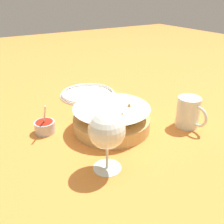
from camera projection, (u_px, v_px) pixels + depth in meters
The scene contains 6 objects.
ground_plane at pixel (104, 131), 0.81m from camera, with size 4.00×4.00×0.00m, color orange.
food_basket at pixel (112, 119), 0.80m from camera, with size 0.25×0.25×0.09m.
sauce_cup at pixel (45, 126), 0.79m from camera, with size 0.07×0.06×0.11m.
wine_glass at pixel (107, 132), 0.59m from camera, with size 0.09×0.09×0.16m.
beer_mug at pixel (188, 113), 0.81m from camera, with size 0.11×0.07×0.10m.
side_plate at pixel (88, 93), 1.07m from camera, with size 0.24×0.24×0.01m.
Camera 1 is at (0.61, -0.34, 0.41)m, focal length 40.00 mm.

